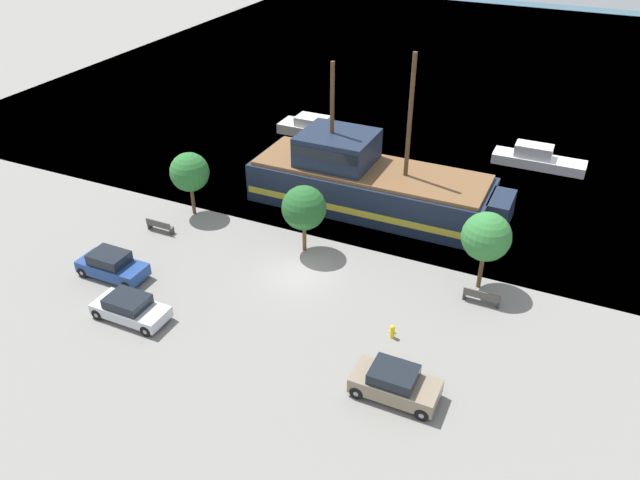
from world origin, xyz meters
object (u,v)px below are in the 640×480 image
(bench_promenade_east, at_px, (482,297))
(pirate_ship, at_px, (367,182))
(moored_boat_dockside, at_px, (317,128))
(parked_car_curb_rear, at_px, (130,308))
(parked_car_curb_mid, at_px, (112,265))
(bench_promenade_west, at_px, (160,226))
(parked_car_curb_front, at_px, (395,383))
(fire_hydrant, at_px, (393,331))
(moored_boat_outer, at_px, (537,159))

(bench_promenade_east, bearing_deg, pirate_ship, 141.90)
(moored_boat_dockside, xyz_separation_m, parked_car_curb_rear, (1.74, -26.57, 0.07))
(parked_car_curb_mid, distance_m, bench_promenade_west, 5.22)
(parked_car_curb_front, xyz_separation_m, fire_hydrant, (-1.39, 3.73, -0.34))
(bench_promenade_east, bearing_deg, parked_car_curb_front, -103.76)
(bench_promenade_east, bearing_deg, moored_boat_dockside, 135.80)
(moored_boat_outer, distance_m, parked_car_curb_mid, 32.30)
(moored_boat_outer, distance_m, fire_hydrant, 24.02)
(fire_hydrant, bearing_deg, bench_promenade_west, 168.51)
(moored_boat_dockside, bearing_deg, parked_car_curb_rear, -86.26)
(moored_boat_dockside, bearing_deg, moored_boat_outer, 4.74)
(bench_promenade_west, bearing_deg, parked_car_curb_mid, -83.13)
(pirate_ship, height_order, parked_car_curb_rear, pirate_ship)
(moored_boat_outer, relative_size, parked_car_curb_front, 1.77)
(moored_boat_outer, height_order, parked_car_curb_mid, moored_boat_outer)
(moored_boat_dockside, relative_size, bench_promenade_west, 3.64)
(parked_car_curb_rear, distance_m, fire_hydrant, 13.63)
(fire_hydrant, bearing_deg, pirate_ship, 116.82)
(parked_car_curb_mid, relative_size, bench_promenade_west, 2.17)
(pirate_ship, xyz_separation_m, parked_car_curb_rear, (-6.76, -16.50, -1.17))
(parked_car_curb_rear, bearing_deg, parked_car_curb_mid, 142.74)
(moored_boat_dockside, bearing_deg, pirate_ship, -49.83)
(parked_car_curb_front, xyz_separation_m, bench_promenade_west, (-18.35, 7.17, -0.30))
(pirate_ship, xyz_separation_m, fire_hydrant, (6.16, -12.18, -1.42))
(moored_boat_dockside, distance_m, moored_boat_outer, 18.22)
(parked_car_curb_front, distance_m, bench_promenade_west, 19.70)
(parked_car_curb_rear, height_order, bench_promenade_west, parked_car_curb_rear)
(moored_boat_outer, bearing_deg, fire_hydrant, -98.39)
(pirate_ship, bearing_deg, parked_car_curb_rear, -112.29)
(fire_hydrant, bearing_deg, parked_car_curb_mid, -173.98)
(pirate_ship, height_order, parked_car_curb_mid, pirate_ship)
(fire_hydrant, height_order, bench_promenade_east, bench_promenade_east)
(parked_car_curb_front, bearing_deg, parked_car_curb_mid, 173.56)
(moored_boat_outer, relative_size, bench_promenade_east, 3.51)
(parked_car_curb_front, bearing_deg, bench_promenade_east, 76.24)
(moored_boat_outer, bearing_deg, bench_promenade_east, -90.19)
(pirate_ship, bearing_deg, moored_boat_dockside, 130.17)
(parked_car_curb_rear, bearing_deg, fire_hydrant, 18.49)
(moored_boat_dockside, height_order, bench_promenade_east, moored_boat_dockside)
(parked_car_curb_front, height_order, bench_promenade_west, parked_car_curb_front)
(parked_car_curb_rear, height_order, fire_hydrant, parked_car_curb_rear)
(moored_boat_outer, bearing_deg, parked_car_curb_front, -94.40)
(fire_hydrant, bearing_deg, moored_boat_outer, 81.61)
(fire_hydrant, relative_size, bench_promenade_west, 0.41)
(pirate_ship, xyz_separation_m, parked_car_curb_mid, (-10.18, -13.90, -1.08))
(pirate_ship, bearing_deg, bench_promenade_east, -38.10)
(parked_car_curb_rear, distance_m, bench_promenade_east, 18.66)
(bench_promenade_east, xyz_separation_m, bench_promenade_west, (-20.40, -1.20, -0.00))
(moored_boat_outer, xyz_separation_m, parked_car_curb_mid, (-19.84, -25.48, 0.13))
(moored_boat_outer, bearing_deg, parked_car_curb_mid, -127.90)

